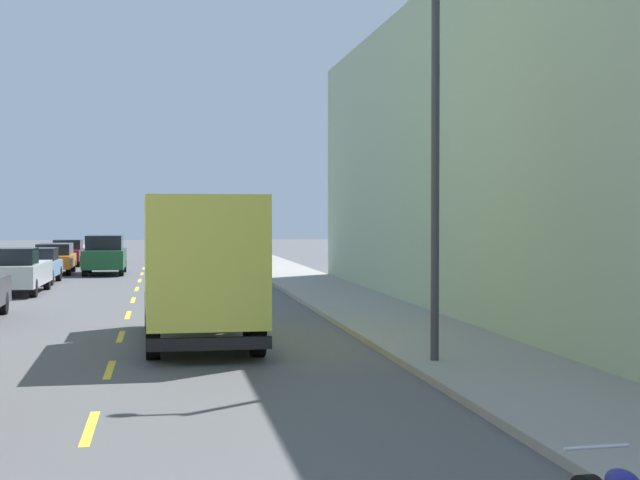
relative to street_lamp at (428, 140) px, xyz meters
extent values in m
plane|color=#4C4C4F|center=(-5.96, 18.75, -4.34)|extent=(160.00, 160.00, 0.00)
cube|color=gray|center=(1.14, 16.75, -4.27)|extent=(3.20, 120.00, 0.14)
cube|color=yellow|center=(-5.96, -4.25, -4.33)|extent=(0.14, 2.20, 0.01)
cube|color=yellow|center=(-5.96, 0.75, -4.33)|extent=(0.14, 2.20, 0.01)
cube|color=yellow|center=(-5.96, 5.75, -4.33)|extent=(0.14, 2.20, 0.01)
cube|color=yellow|center=(-5.96, 10.75, -4.33)|extent=(0.14, 2.20, 0.01)
cube|color=yellow|center=(-5.96, 15.75, -4.33)|extent=(0.14, 2.20, 0.01)
cube|color=yellow|center=(-5.96, 20.75, -4.33)|extent=(0.14, 2.20, 0.01)
cube|color=yellow|center=(-5.96, 25.75, -4.33)|extent=(0.14, 2.20, 0.01)
cube|color=yellow|center=(-5.96, 30.75, -4.33)|extent=(0.14, 2.20, 0.01)
cube|color=yellow|center=(-5.96, 35.75, -4.33)|extent=(0.14, 2.20, 0.01)
cube|color=#99AD8E|center=(7.74, 8.75, 0.50)|extent=(10.00, 36.00, 9.67)
cylinder|color=#38383D|center=(0.14, 0.00, -0.55)|extent=(0.16, 0.16, 7.29)
cube|color=#D8D84C|center=(-4.13, 3.42, -2.35)|extent=(2.51, 5.32, 2.65)
cube|color=#D8D84C|center=(-4.22, 7.20, -2.58)|extent=(2.34, 1.95, 2.20)
cube|color=black|center=(-4.23, 8.10, -2.09)|extent=(2.02, 0.12, 0.97)
cube|color=black|center=(-4.08, 0.86, -3.90)|extent=(2.40, 0.21, 0.24)
cylinder|color=black|center=(-3.16, 7.27, -3.86)|extent=(0.30, 0.97, 0.96)
cylinder|color=black|center=(-5.28, 7.22, -3.86)|extent=(0.30, 0.97, 0.96)
cylinder|color=black|center=(-3.04, 2.00, -3.86)|extent=(0.30, 0.97, 0.96)
cylinder|color=black|center=(-5.16, 1.96, -3.86)|extent=(0.30, 0.97, 0.96)
cylinder|color=black|center=(-3.07, 3.10, -3.86)|extent=(0.30, 0.97, 0.96)
cylinder|color=black|center=(-5.19, 3.06, -3.86)|extent=(0.30, 0.97, 0.96)
cube|color=silver|center=(-1.73, 34.65, -3.56)|extent=(2.00, 4.82, 0.90)
cube|color=black|center=(-1.73, 34.65, -2.76)|extent=(1.74, 2.80, 0.70)
cylinder|color=black|center=(-0.88, 36.29, -4.01)|extent=(0.23, 0.66, 0.66)
cylinder|color=black|center=(-2.61, 36.28, -4.01)|extent=(0.23, 0.66, 0.66)
cylinder|color=black|center=(-0.85, 33.03, -4.01)|extent=(0.23, 0.66, 0.66)
cylinder|color=black|center=(-2.58, 33.01, -4.01)|extent=(0.23, 0.66, 0.66)
cylinder|color=black|center=(-9.57, 11.58, -4.01)|extent=(0.22, 0.66, 0.66)
cube|color=#B2B5BA|center=(-10.33, 19.27, -3.61)|extent=(2.07, 5.33, 0.80)
cube|color=black|center=(-10.35, 18.10, -2.91)|extent=(1.78, 1.61, 0.60)
cylinder|color=black|center=(-9.47, 17.46, -4.01)|extent=(0.23, 0.66, 0.66)
cylinder|color=black|center=(-11.20, 21.08, -4.01)|extent=(0.23, 0.66, 0.66)
cylinder|color=black|center=(-9.42, 21.06, -4.01)|extent=(0.23, 0.66, 0.66)
cube|color=orange|center=(-10.26, 31.51, -3.70)|extent=(1.91, 4.73, 0.62)
cube|color=black|center=(-10.27, 31.88, -3.11)|extent=(1.65, 2.85, 0.55)
cylinder|color=black|center=(-11.03, 29.89, -4.01)|extent=(0.23, 0.66, 0.66)
cylinder|color=black|center=(-9.43, 29.92, -4.01)|extent=(0.23, 0.66, 0.66)
cylinder|color=black|center=(-11.09, 33.09, -4.01)|extent=(0.23, 0.66, 0.66)
cylinder|color=black|center=(-9.49, 33.12, -4.01)|extent=(0.23, 0.66, 0.66)
cube|color=maroon|center=(-10.36, 39.13, -3.70)|extent=(1.84, 4.04, 0.62)
cube|color=black|center=(-10.35, 39.61, -3.11)|extent=(1.57, 1.72, 0.55)
cylinder|color=black|center=(-11.15, 37.79, -4.01)|extent=(0.24, 0.67, 0.66)
cylinder|color=black|center=(-9.63, 37.76, -4.01)|extent=(0.24, 0.67, 0.66)
cylinder|color=black|center=(-11.08, 40.51, -4.01)|extent=(0.24, 0.67, 0.66)
cylinder|color=black|center=(-9.56, 40.47, -4.01)|extent=(0.24, 0.67, 0.66)
cube|color=#7A9EC6|center=(-10.28, 24.71, -3.70)|extent=(1.82, 4.04, 0.62)
cube|color=black|center=(-10.27, 25.19, -3.11)|extent=(1.57, 1.71, 0.55)
cylinder|color=black|center=(-11.07, 23.37, -4.01)|extent=(0.23, 0.66, 0.66)
cylinder|color=black|center=(-9.55, 23.34, -4.01)|extent=(0.23, 0.66, 0.66)
cylinder|color=black|center=(-11.01, 26.09, -4.01)|extent=(0.23, 0.66, 0.66)
cylinder|color=black|center=(-9.49, 26.06, -4.01)|extent=(0.23, 0.66, 0.66)
cube|color=black|center=(-1.71, 42.06, -3.56)|extent=(1.97, 4.81, 0.90)
cube|color=black|center=(-1.71, 42.06, -2.76)|extent=(1.73, 2.79, 0.70)
cylinder|color=black|center=(-0.84, 43.69, -4.01)|extent=(0.22, 0.66, 0.66)
cylinder|color=black|center=(-2.57, 43.70, -4.01)|extent=(0.22, 0.66, 0.66)
cylinder|color=black|center=(-0.85, 40.43, -4.01)|extent=(0.22, 0.66, 0.66)
cylinder|color=black|center=(-2.58, 40.43, -4.01)|extent=(0.22, 0.66, 0.66)
cube|color=#194C28|center=(-7.76, 30.74, -3.56)|extent=(1.95, 4.80, 0.90)
cube|color=black|center=(-7.76, 30.74, -2.76)|extent=(1.72, 2.78, 0.70)
cylinder|color=black|center=(-8.62, 29.11, -4.01)|extent=(0.22, 0.66, 0.66)
cylinder|color=black|center=(-6.89, 29.11, -4.01)|extent=(0.22, 0.66, 0.66)
cylinder|color=black|center=(-8.62, 32.37, -4.01)|extent=(0.22, 0.66, 0.66)
cylinder|color=black|center=(-6.89, 32.37, -4.01)|extent=(0.22, 0.66, 0.66)
cylinder|color=silver|center=(-1.25, -9.77, -3.46)|extent=(0.62, 0.08, 0.03)
camera|label=1|loc=(-4.98, -17.53, -1.44)|focal=53.69mm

